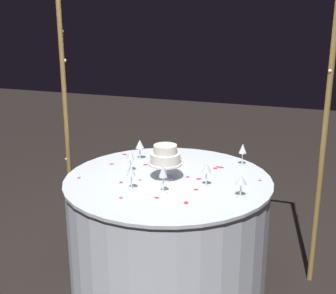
# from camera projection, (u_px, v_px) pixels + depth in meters

# --- Properties ---
(ground_plane) EXTENTS (12.00, 12.00, 0.00)m
(ground_plane) POSITION_uv_depth(u_px,v_px,m) (168.00, 281.00, 3.22)
(ground_plane) COLOR black
(decorative_arch) EXTENTS (1.92, 0.05, 2.23)m
(decorative_arch) POSITION_uv_depth(u_px,v_px,m) (184.00, 67.00, 3.10)
(decorative_arch) COLOR olive
(decorative_arch) RESTS_ON ground
(main_table) EXTENTS (1.34, 1.34, 0.76)m
(main_table) POSITION_uv_depth(u_px,v_px,m) (168.00, 232.00, 3.11)
(main_table) COLOR silver
(main_table) RESTS_ON ground
(tiered_cake) EXTENTS (0.22, 0.22, 0.22)m
(tiered_cake) POSITION_uv_depth(u_px,v_px,m) (165.00, 157.00, 2.96)
(tiered_cake) COLOR silver
(tiered_cake) RESTS_ON main_table
(wine_glass_0) EXTENTS (0.06, 0.06, 0.15)m
(wine_glass_0) POSITION_uv_depth(u_px,v_px,m) (140.00, 145.00, 3.34)
(wine_glass_0) COLOR silver
(wine_glass_0) RESTS_ON main_table
(wine_glass_1) EXTENTS (0.06, 0.06, 0.15)m
(wine_glass_1) POSITION_uv_depth(u_px,v_px,m) (130.00, 156.00, 3.10)
(wine_glass_1) COLOR silver
(wine_glass_1) RESTS_ON main_table
(wine_glass_2) EXTENTS (0.06, 0.06, 0.15)m
(wine_glass_2) POSITION_uv_depth(u_px,v_px,m) (206.00, 169.00, 2.84)
(wine_glass_2) COLOR silver
(wine_glass_2) RESTS_ON main_table
(wine_glass_3) EXTENTS (0.06, 0.06, 0.15)m
(wine_glass_3) POSITION_uv_depth(u_px,v_px,m) (131.00, 172.00, 2.79)
(wine_glass_3) COLOR silver
(wine_glass_3) RESTS_ON main_table
(wine_glass_4) EXTENTS (0.06, 0.06, 0.16)m
(wine_glass_4) POSITION_uv_depth(u_px,v_px,m) (243.00, 150.00, 3.21)
(wine_glass_4) COLOR silver
(wine_glass_4) RESTS_ON main_table
(wine_glass_5) EXTENTS (0.06, 0.06, 0.17)m
(wine_glass_5) POSITION_uv_depth(u_px,v_px,m) (163.00, 173.00, 2.74)
(wine_glass_5) COLOR silver
(wine_glass_5) RESTS_ON main_table
(wine_glass_6) EXTENTS (0.07, 0.07, 0.14)m
(wine_glass_6) POSITION_uv_depth(u_px,v_px,m) (241.00, 181.00, 2.69)
(wine_glass_6) COLOR silver
(wine_glass_6) RESTS_ON main_table
(cake_knife) EXTENTS (0.19, 0.25, 0.01)m
(cake_knife) POSITION_uv_depth(u_px,v_px,m) (180.00, 159.00, 3.37)
(cake_knife) COLOR silver
(cake_knife) RESTS_ON main_table
(rose_petal_0) EXTENTS (0.03, 0.03, 0.00)m
(rose_petal_0) POSITION_uv_depth(u_px,v_px,m) (121.00, 182.00, 2.93)
(rose_petal_0) COLOR #E02D47
(rose_petal_0) RESTS_ON main_table
(rose_petal_1) EXTENTS (0.02, 0.03, 0.00)m
(rose_petal_1) POSITION_uv_depth(u_px,v_px,m) (79.00, 178.00, 3.01)
(rose_petal_1) COLOR #E02D47
(rose_petal_1) RESTS_ON main_table
(rose_petal_2) EXTENTS (0.04, 0.04, 0.00)m
(rose_petal_2) POSITION_uv_depth(u_px,v_px,m) (218.00, 167.00, 3.21)
(rose_petal_2) COLOR #E02D47
(rose_petal_2) RESTS_ON main_table
(rose_petal_3) EXTENTS (0.03, 0.02, 0.00)m
(rose_petal_3) POSITION_uv_depth(u_px,v_px,m) (121.00, 198.00, 2.70)
(rose_petal_3) COLOR #E02D47
(rose_petal_3) RESTS_ON main_table
(rose_petal_4) EXTENTS (0.04, 0.04, 0.00)m
(rose_petal_4) POSITION_uv_depth(u_px,v_px,m) (145.00, 165.00, 3.25)
(rose_petal_4) COLOR #E02D47
(rose_petal_4) RESTS_ON main_table
(rose_petal_5) EXTENTS (0.04, 0.04, 0.00)m
(rose_petal_5) POSITION_uv_depth(u_px,v_px,m) (186.00, 203.00, 2.63)
(rose_petal_5) COLOR #E02D47
(rose_petal_5) RESTS_ON main_table
(rose_petal_6) EXTENTS (0.04, 0.04, 0.00)m
(rose_petal_6) POSITION_uv_depth(u_px,v_px,m) (215.00, 168.00, 3.18)
(rose_petal_6) COLOR #E02D47
(rose_petal_6) RESTS_ON main_table
(rose_petal_7) EXTENTS (0.04, 0.03, 0.00)m
(rose_petal_7) POSITION_uv_depth(u_px,v_px,m) (125.00, 154.00, 3.47)
(rose_petal_7) COLOR #E02D47
(rose_petal_7) RESTS_ON main_table
(rose_petal_8) EXTENTS (0.04, 0.04, 0.00)m
(rose_petal_8) POSITION_uv_depth(u_px,v_px,m) (112.00, 164.00, 3.26)
(rose_petal_8) COLOR #E02D47
(rose_petal_8) RESTS_ON main_table
(rose_petal_9) EXTENTS (0.04, 0.03, 0.00)m
(rose_petal_9) POSITION_uv_depth(u_px,v_px,m) (196.00, 190.00, 2.82)
(rose_petal_9) COLOR #E02D47
(rose_petal_9) RESTS_ON main_table
(rose_petal_10) EXTENTS (0.05, 0.05, 0.00)m
(rose_petal_10) POSITION_uv_depth(u_px,v_px,m) (199.00, 179.00, 2.99)
(rose_petal_10) COLOR #E02D47
(rose_petal_10) RESTS_ON main_table
(rose_petal_11) EXTENTS (0.04, 0.04, 0.00)m
(rose_petal_11) POSITION_uv_depth(u_px,v_px,m) (157.00, 198.00, 2.70)
(rose_petal_11) COLOR #E02D47
(rose_petal_11) RESTS_ON main_table
(rose_petal_12) EXTENTS (0.03, 0.04, 0.00)m
(rose_petal_12) POSITION_uv_depth(u_px,v_px,m) (188.00, 177.00, 3.02)
(rose_petal_12) COLOR #E02D47
(rose_petal_12) RESTS_ON main_table
(rose_petal_13) EXTENTS (0.03, 0.03, 0.00)m
(rose_petal_13) POSITION_uv_depth(u_px,v_px,m) (260.00, 180.00, 2.96)
(rose_petal_13) COLOR #E02D47
(rose_petal_13) RESTS_ON main_table
(rose_petal_14) EXTENTS (0.05, 0.04, 0.00)m
(rose_petal_14) POSITION_uv_depth(u_px,v_px,m) (221.00, 167.00, 3.20)
(rose_petal_14) COLOR #E02D47
(rose_petal_14) RESTS_ON main_table
(rose_petal_15) EXTENTS (0.03, 0.03, 0.00)m
(rose_petal_15) POSITION_uv_depth(u_px,v_px,m) (140.00, 180.00, 2.97)
(rose_petal_15) COLOR #E02D47
(rose_petal_15) RESTS_ON main_table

